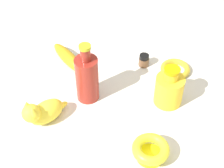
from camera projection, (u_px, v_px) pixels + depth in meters
name	position (u px, v px, depth m)	size (l,w,h in m)	color
ground	(112.00, 93.00, 1.14)	(2.00, 2.00, 0.00)	silver
bottle_tall	(87.00, 78.00, 1.07)	(0.07, 0.07, 0.21)	maroon
nail_polish_jar	(144.00, 60.00, 1.23)	(0.04, 0.04, 0.05)	brown
bowl	(151.00, 150.00, 0.94)	(0.11, 0.11, 0.05)	yellow
bangle	(175.00, 69.00, 1.21)	(0.11, 0.11, 0.02)	gold
banana	(69.00, 58.00, 1.24)	(0.20, 0.05, 0.05)	#BD8D18
cat_figurine	(43.00, 112.00, 1.02)	(0.11, 0.14, 0.10)	yellow
bottle_short	(169.00, 89.00, 1.07)	(0.09, 0.09, 0.14)	yellow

